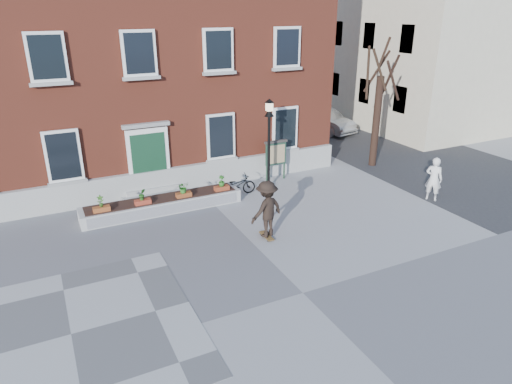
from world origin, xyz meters
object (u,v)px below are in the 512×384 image
bicycle (237,185)px  notice_board (276,154)px  bystander (434,179)px  lamp_post (269,132)px  parked_car (325,121)px  skateboarder (267,209)px

bicycle → notice_board: bearing=-64.7°
bystander → lamp_post: 7.02m
parked_car → skateboarder: (-10.03, -11.28, 0.36)m
bicycle → skateboarder: (-0.65, -4.00, 0.64)m
lamp_post → skateboarder: bearing=-118.4°
bicycle → bystander: 8.10m
bicycle → skateboarder: skateboarder is taller
lamp_post → notice_board: 1.66m
bicycle → skateboarder: bearing=175.7°
bicycle → parked_car: bearing=-47.4°
notice_board → skateboarder: size_ratio=0.90×
notice_board → bystander: bearing=-46.4°
bicycle → lamp_post: bearing=-80.7°
notice_board → skateboarder: skateboarder is taller
lamp_post → notice_board: lamp_post is taller
parked_car → lamp_post: lamp_post is taller
bicycle → notice_board: (2.34, 0.87, 0.83)m
bystander → notice_board: notice_board is taller
bicycle → parked_car: (9.38, 7.28, 0.28)m
bystander → skateboarder: bearing=57.8°
lamp_post → notice_board: bearing=44.8°
notice_board → skateboarder: bearing=-121.5°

